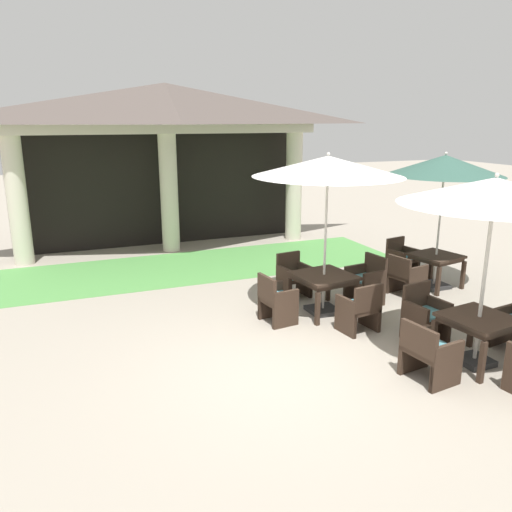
{
  "coord_description": "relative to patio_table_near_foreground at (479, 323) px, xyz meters",
  "views": [
    {
      "loc": [
        -2.8,
        -5.94,
        3.42
      ],
      "look_at": [
        0.13,
        1.4,
        1.28
      ],
      "focal_mm": 35.56,
      "sensor_mm": 36.0,
      "label": 1
    }
  ],
  "objects": [
    {
      "name": "patio_chair_near_foreground_north",
      "position": [
        -0.13,
        0.97,
        -0.22
      ],
      "size": [
        0.64,
        0.61,
        0.89
      ],
      "rotation": [
        0.0,
        0.0,
        -3.01
      ],
      "color": "#38281E",
      "rests_on": "ground"
    },
    {
      "name": "patio_table_near_foreground",
      "position": [
        0.0,
        0.0,
        0.0
      ],
      "size": [
        1.01,
        1.01,
        0.73
      ],
      "rotation": [
        0.0,
        0.0,
        0.13
      ],
      "color": "#38281E",
      "rests_on": "ground"
    },
    {
      "name": "patio_chair_near_foreground_west",
      "position": [
        -0.96,
        -0.13,
        -0.22
      ],
      "size": [
        0.62,
        0.69,
        0.83
      ],
      "rotation": [
        0.0,
        0.0,
        -1.44
      ],
      "color": "#38281E",
      "rests_on": "ground"
    },
    {
      "name": "patio_umbrella_mid_right",
      "position": [
        1.82,
        2.99,
        1.89
      ],
      "size": [
        2.3,
        2.3,
        2.8
      ],
      "color": "#2D2D2D",
      "rests_on": "ground"
    },
    {
      "name": "patio_table_mid_left",
      "position": [
        -1.05,
        2.6,
        0.0
      ],
      "size": [
        1.09,
        1.09,
        0.72
      ],
      "rotation": [
        0.0,
        0.0,
        0.13
      ],
      "color": "#38281E",
      "rests_on": "ground"
    },
    {
      "name": "lawn_strip",
      "position": [
        -2.62,
        6.38,
        -0.62
      ],
      "size": [
        10.27,
        2.79,
        0.01
      ],
      "primitive_type": "cube",
      "color": "#519347",
      "rests_on": "ground"
    },
    {
      "name": "patio_umbrella_mid_left",
      "position": [
        -1.05,
        2.6,
        2.0
      ],
      "size": [
        2.61,
        2.61,
        2.88
      ],
      "color": "#2D2D2D",
      "rests_on": "ground"
    },
    {
      "name": "patio_chair_mid_left_north",
      "position": [
        -1.17,
        3.6,
        -0.23
      ],
      "size": [
        0.61,
        0.58,
        0.86
      ],
      "rotation": [
        0.0,
        0.0,
        -3.02
      ],
      "color": "#38281E",
      "rests_on": "ground"
    },
    {
      "name": "ground_plane",
      "position": [
        -2.62,
        0.9,
        -0.62
      ],
      "size": [
        60.0,
        60.0,
        0.0
      ],
      "primitive_type": "plane",
      "color": "#9E9384"
    },
    {
      "name": "patio_chair_mid_left_south",
      "position": [
        -0.92,
        1.6,
        -0.23
      ],
      "size": [
        0.64,
        0.58,
        0.85
      ],
      "rotation": [
        0.0,
        0.0,
        0.13
      ],
      "color": "#38281E",
      "rests_on": "ground"
    },
    {
      "name": "patio_chair_mid_right_north",
      "position": [
        1.64,
        3.88,
        -0.22
      ],
      "size": [
        0.65,
        0.64,
        0.86
      ],
      "rotation": [
        0.0,
        0.0,
        -2.95
      ],
      "color": "#38281E",
      "rests_on": "ground"
    },
    {
      "name": "patio_chair_mid_right_west",
      "position": [
        0.94,
        2.82,
        -0.23
      ],
      "size": [
        0.66,
        0.69,
        0.82
      ],
      "rotation": [
        0.0,
        0.0,
        -1.37
      ],
      "color": "#38281E",
      "rests_on": "ground"
    },
    {
      "name": "patio_chair_mid_left_west",
      "position": [
        -2.04,
        2.48,
        -0.22
      ],
      "size": [
        0.57,
        0.63,
        0.86
      ],
      "rotation": [
        0.0,
        0.0,
        -1.44
      ],
      "color": "#38281E",
      "rests_on": "ground"
    },
    {
      "name": "background_pavilion",
      "position": [
        -2.62,
        8.25,
        2.68
      ],
      "size": [
        8.47,
        2.51,
        4.3
      ],
      "color": "beige",
      "rests_on": "ground"
    },
    {
      "name": "patio_chair_mid_left_east",
      "position": [
        -0.05,
        2.73,
        -0.19
      ],
      "size": [
        0.62,
        0.66,
        0.92
      ],
      "rotation": [
        0.0,
        0.0,
        -4.59
      ],
      "color": "#38281E",
      "rests_on": "ground"
    },
    {
      "name": "patio_umbrella_near_foreground",
      "position": [
        0.0,
        -0.0,
        1.86
      ],
      "size": [
        2.54,
        2.54,
        2.75
      ],
      "color": "#2D2D2D",
      "rests_on": "ground"
    },
    {
      "name": "patio_table_mid_right",
      "position": [
        1.82,
        2.99,
        -0.01
      ],
      "size": [
        1.02,
        1.02,
        0.71
      ],
      "rotation": [
        0.0,
        0.0,
        0.2
      ],
      "color": "#38281E",
      "rests_on": "ground"
    }
  ]
}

